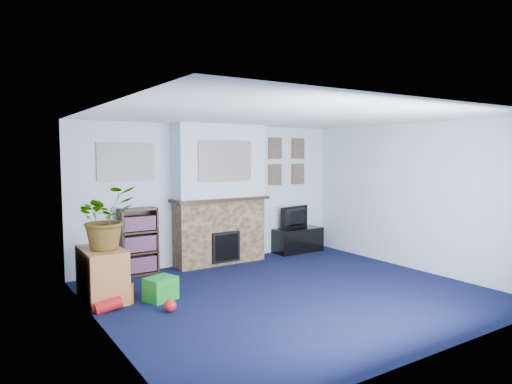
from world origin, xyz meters
TOP-DOWN VIEW (x-y plane):
  - floor at (0.00, 0.00)m, footprint 5.00×4.50m
  - ceiling at (0.00, 0.00)m, footprint 5.00×4.50m
  - wall_back at (0.00, 2.25)m, footprint 5.00×0.04m
  - wall_front at (0.00, -2.25)m, footprint 5.00×0.04m
  - wall_left at (-2.50, 0.00)m, footprint 0.04×4.50m
  - wall_right at (2.50, 0.00)m, footprint 0.04×4.50m
  - chimney_breast at (0.00, 2.05)m, footprint 1.72×0.50m
  - collage_main at (0.00, 1.84)m, footprint 1.00×0.03m
  - collage_left at (-1.55, 2.23)m, footprint 0.90×0.03m
  - portrait_tl at (1.30, 2.23)m, footprint 0.30×0.03m
  - portrait_tr at (1.85, 2.23)m, footprint 0.30×0.03m
  - portrait_bl at (1.30, 2.23)m, footprint 0.30×0.03m
  - portrait_br at (1.85, 2.23)m, footprint 0.30×0.03m
  - tv_stand at (1.71, 2.03)m, footprint 0.98×0.41m
  - television at (1.71, 2.05)m, footprint 0.74×0.22m
  - bookshelf at (-1.43, 2.11)m, footprint 0.58×0.28m
  - sideboard at (-2.24, 1.14)m, footprint 0.48×0.87m
  - potted_plant at (-2.19, 1.09)m, footprint 0.88×0.82m
  - mantel_clock at (-0.13, 2.00)m, footprint 0.09×0.05m
  - mantel_candle at (0.24, 2.00)m, footprint 0.05×0.05m
  - mantel_teddy at (-0.52, 2.00)m, footprint 0.12×0.12m
  - mantel_can at (0.68, 2.00)m, footprint 0.05×0.05m
  - green_crate at (-1.61, 0.70)m, footprint 0.45×0.41m
  - toy_ball at (-1.68, 0.21)m, footprint 0.15×0.15m
  - toy_block at (-2.02, 0.85)m, footprint 0.24×0.24m
  - toy_tube at (-2.30, 0.64)m, footprint 0.33×0.15m

SIDE VIEW (x-z plane):
  - floor at x=0.00m, z-range -0.01..0.01m
  - toy_tube at x=-2.30m, z-range -0.02..0.16m
  - toy_ball at x=-1.68m, z-range 0.01..0.17m
  - toy_block at x=-2.02m, z-range 0.00..0.22m
  - green_crate at x=-1.61m, z-range -0.01..0.29m
  - tv_stand at x=1.71m, z-range -0.01..0.46m
  - sideboard at x=-2.24m, z-range 0.01..0.69m
  - bookshelf at x=-1.43m, z-range -0.02..1.03m
  - television at x=1.71m, z-range 0.46..0.88m
  - potted_plant at x=-2.19m, z-range 0.68..1.49m
  - chimney_breast at x=0.00m, z-range -0.02..2.38m
  - wall_back at x=0.00m, z-range 0.00..2.40m
  - wall_front at x=0.00m, z-range 0.00..2.40m
  - wall_left at x=-2.50m, z-range 0.00..2.40m
  - wall_right at x=2.50m, z-range 0.00..2.40m
  - mantel_can at x=0.68m, z-range 1.16..1.26m
  - mantel_teddy at x=-0.52m, z-range 1.15..1.28m
  - mantel_clock at x=-0.13m, z-range 1.16..1.28m
  - mantel_candle at x=0.24m, z-range 1.15..1.31m
  - portrait_bl at x=1.30m, z-range 1.30..1.70m
  - portrait_br at x=1.85m, z-range 1.30..1.70m
  - collage_left at x=-1.55m, z-range 1.49..2.07m
  - collage_main at x=0.00m, z-range 1.44..2.12m
  - portrait_tl at x=1.30m, z-range 1.80..2.20m
  - portrait_tr at x=1.85m, z-range 1.80..2.20m
  - ceiling at x=0.00m, z-range 2.40..2.40m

